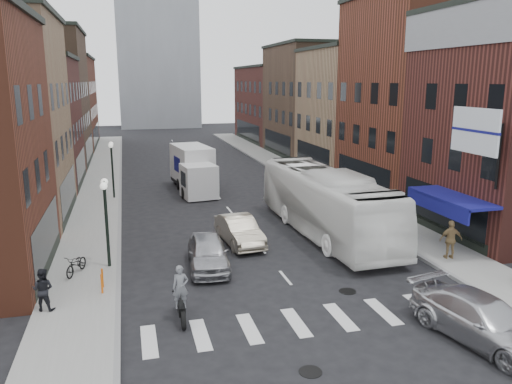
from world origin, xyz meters
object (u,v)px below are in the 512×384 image
at_px(transit_bus, 326,202).
at_px(curb_car, 482,320).
at_px(ped_left_solo, 43,289).
at_px(motorcycle_rider, 181,295).
at_px(box_truck, 194,170).
at_px(sedan_left_far, 239,230).
at_px(ped_right_b, 451,240).
at_px(billboard_sign, 476,132).
at_px(parked_bicycle, 76,264).
at_px(sedan_left_near, 208,252).
at_px(streetlamp_far, 112,159).
at_px(streetlamp_near, 106,207).
at_px(bike_rack, 102,281).

relative_size(transit_bus, curb_car, 2.52).
distance_m(transit_bus, ped_left_solo, 15.18).
relative_size(motorcycle_rider, ped_left_solo, 1.29).
relative_size(box_truck, sedan_left_far, 1.81).
distance_m(transit_bus, ped_right_b, 6.90).
relative_size(billboard_sign, curb_car, 0.72).
distance_m(curb_car, parked_bicycle, 16.12).
bearing_deg(sedan_left_near, curb_car, -43.91).
distance_m(streetlamp_far, parked_bicycle, 14.85).
relative_size(streetlamp_near, transit_bus, 0.32).
relative_size(billboard_sign, sedan_left_near, 0.84).
xyz_separation_m(streetlamp_near, motorcycle_rider, (2.60, -5.80, -1.95)).
height_order(billboard_sign, streetlamp_far, billboard_sign).
bearing_deg(streetlamp_near, billboard_sign, -12.35).
bearing_deg(transit_bus, streetlamp_near, -169.58).
xyz_separation_m(parked_bicycle, ped_left_solo, (-0.85, -3.39, 0.36)).
bearing_deg(curb_car, sedan_left_near, 118.36).
height_order(billboard_sign, curb_car, billboard_sign).
distance_m(streetlamp_near, motorcycle_rider, 6.65).
relative_size(streetlamp_near, ped_right_b, 2.23).
height_order(sedan_left_far, curb_car, curb_car).
height_order(bike_rack, box_truck, box_truck).
bearing_deg(sedan_left_far, billboard_sign, -35.50).
bearing_deg(streetlamp_near, transit_bus, 12.38).
xyz_separation_m(streetlamp_near, sedan_left_near, (4.35, -1.00, -2.16)).
xyz_separation_m(sedan_left_far, ped_left_solo, (-8.69, -5.99, 0.22)).
height_order(sedan_left_near, parked_bicycle, sedan_left_near).
relative_size(motorcycle_rider, sedan_left_far, 0.47).
bearing_deg(billboard_sign, parked_bicycle, 170.52).
relative_size(bike_rack, parked_bicycle, 0.48).
relative_size(ped_left_solo, ped_right_b, 0.87).
height_order(streetlamp_far, ped_left_solo, streetlamp_far).
distance_m(motorcycle_rider, ped_right_b, 13.22).
relative_size(streetlamp_far, sedan_left_far, 0.93).
height_order(streetlamp_far, sedan_left_far, streetlamp_far).
xyz_separation_m(streetlamp_far, transit_bus, (11.49, -11.48, -1.10)).
bearing_deg(curb_car, ped_right_b, 49.20).
xyz_separation_m(sedan_left_near, sedan_left_far, (2.14, 3.00, -0.02)).
distance_m(billboard_sign, ped_left_solo, 18.91).
bearing_deg(motorcycle_rider, box_truck, 82.13).
bearing_deg(ped_right_b, box_truck, -50.55).
xyz_separation_m(streetlamp_far, ped_left_solo, (-2.19, -17.99, -1.96)).
xyz_separation_m(transit_bus, sedan_left_near, (-7.14, -3.52, -1.06)).
distance_m(sedan_left_far, ped_left_solo, 10.55).
distance_m(streetlamp_near, ped_left_solo, 4.96).
xyz_separation_m(streetlamp_far, box_truck, (5.96, 1.34, -1.25)).
bearing_deg(billboard_sign, ped_left_solo, -178.45).
distance_m(streetlamp_far, curb_car, 26.65).
bearing_deg(sedan_left_near, box_truck, 89.44).
relative_size(motorcycle_rider, curb_car, 0.40).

